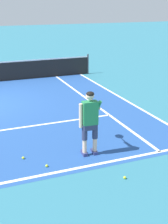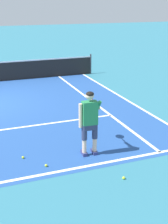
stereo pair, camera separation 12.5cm
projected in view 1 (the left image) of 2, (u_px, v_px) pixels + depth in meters
line_baseline at (2, 183)px, 6.90m from camera, size 10.98×0.10×0.01m
line_singles_right at (91, 101)px, 12.47m from camera, size 0.10×9.45×0.01m
line_doubles_right at (121, 98)px, 12.95m from camera, size 0.10×9.45×0.01m
tennis_player at (90, 119)px, 7.88m from camera, size 0.68×1.10×1.71m
tennis_ball_near_feet at (23, 158)px, 7.95m from camera, size 0.07×0.07×0.07m
tennis_ball_by_baseline at (47, 166)px, 7.57m from camera, size 0.07×0.07×0.07m
tennis_ball_mid_court at (125, 178)px, 7.06m from camera, size 0.07×0.07×0.07m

